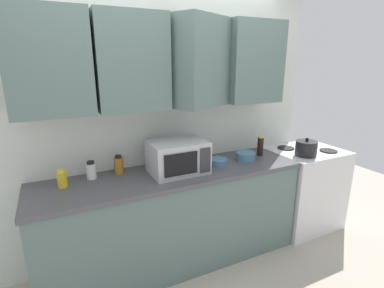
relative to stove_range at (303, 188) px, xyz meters
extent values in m
cube|color=silver|center=(-1.57, 0.35, 0.85)|extent=(3.24, 0.06, 2.60)
cube|color=slate|center=(-2.44, 0.16, 1.37)|extent=(0.56, 0.33, 0.75)
cube|color=slate|center=(-1.86, 0.16, 1.37)|extent=(0.56, 0.33, 0.75)
cube|color=slate|center=(-1.28, 0.12, 1.37)|extent=(0.65, 0.55, 0.75)
cube|color=slate|center=(-0.69, 0.16, 1.37)|extent=(0.56, 0.33, 0.75)
cube|color=slate|center=(-1.57, 0.02, -0.02)|extent=(2.34, 0.60, 0.86)
cube|color=#4C4C51|center=(-1.57, 0.02, 0.43)|extent=(2.37, 0.63, 0.04)
cube|color=silver|center=(0.00, 0.00, 0.00)|extent=(0.76, 0.64, 0.90)
cylinder|color=black|center=(-0.17, -0.14, 0.45)|extent=(0.18, 0.18, 0.01)
cylinder|color=black|center=(0.17, -0.14, 0.45)|extent=(0.18, 0.18, 0.01)
cylinder|color=black|center=(-0.17, 0.14, 0.45)|extent=(0.18, 0.18, 0.01)
cylinder|color=black|center=(0.17, 0.14, 0.45)|extent=(0.18, 0.18, 0.01)
cylinder|color=black|center=(-0.17, -0.14, 0.53)|extent=(0.21, 0.21, 0.14)
sphere|color=black|center=(-0.17, -0.14, 0.62)|extent=(0.04, 0.04, 0.04)
cube|color=#B7B7BC|center=(-1.53, 0.01, 0.59)|extent=(0.48, 0.36, 0.28)
cube|color=black|center=(-1.58, -0.17, 0.59)|extent=(0.29, 0.01, 0.18)
cube|color=#2D2D33|center=(-1.36, -0.17, 0.59)|extent=(0.10, 0.01, 0.21)
cylinder|color=white|center=(-2.23, 0.19, 0.51)|extent=(0.08, 0.08, 0.13)
cylinder|color=black|center=(-2.23, 0.19, 0.59)|extent=(0.06, 0.06, 0.02)
cylinder|color=gold|center=(-2.46, 0.11, 0.51)|extent=(0.07, 0.07, 0.12)
cylinder|color=yellow|center=(-2.46, 0.11, 0.58)|extent=(0.06, 0.06, 0.02)
cylinder|color=#AD701E|center=(-2.00, 0.20, 0.52)|extent=(0.08, 0.08, 0.14)
cylinder|color=black|center=(-2.00, 0.20, 0.60)|extent=(0.05, 0.05, 0.02)
cylinder|color=black|center=(-0.59, 0.07, 0.54)|extent=(0.06, 0.06, 0.19)
cylinder|color=yellow|center=(-0.59, 0.07, 0.64)|extent=(0.04, 0.04, 0.02)
cylinder|color=teal|center=(-0.80, 0.03, 0.49)|extent=(0.19, 0.19, 0.08)
cylinder|color=teal|center=(-1.11, 0.03, 0.47)|extent=(0.17, 0.17, 0.05)
camera|label=1|loc=(-2.46, -2.19, 1.39)|focal=27.21mm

